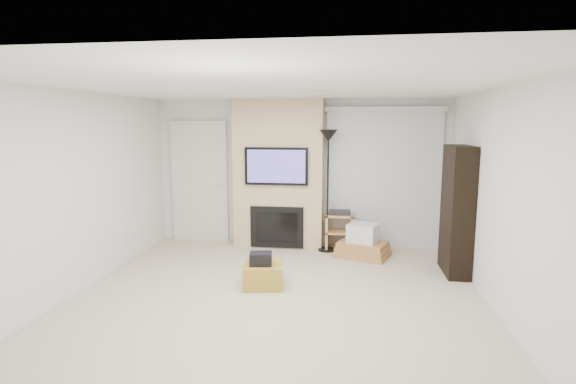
# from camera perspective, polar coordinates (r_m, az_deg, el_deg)

# --- Properties ---
(floor) EXTENTS (5.00, 5.50, 0.00)m
(floor) POSITION_cam_1_polar(r_m,az_deg,el_deg) (5.42, -1.82, -14.06)
(floor) COLOR beige
(floor) RESTS_ON ground
(ceiling) EXTENTS (5.00, 5.50, 0.00)m
(ceiling) POSITION_cam_1_polar(r_m,az_deg,el_deg) (5.01, -1.96, 13.30)
(ceiling) COLOR white
(ceiling) RESTS_ON wall_back
(wall_back) EXTENTS (5.00, 0.00, 2.50)m
(wall_back) POSITION_cam_1_polar(r_m,az_deg,el_deg) (7.77, 1.59, 2.45)
(wall_back) COLOR white
(wall_back) RESTS_ON ground
(wall_front) EXTENTS (5.00, 0.00, 2.50)m
(wall_front) POSITION_cam_1_polar(r_m,az_deg,el_deg) (2.49, -13.01, -11.51)
(wall_front) COLOR white
(wall_front) RESTS_ON ground
(wall_left) EXTENTS (0.00, 5.50, 2.50)m
(wall_left) POSITION_cam_1_polar(r_m,az_deg,el_deg) (6.02, -26.03, -0.28)
(wall_left) COLOR white
(wall_left) RESTS_ON ground
(wall_right) EXTENTS (0.00, 5.50, 2.50)m
(wall_right) POSITION_cam_1_polar(r_m,az_deg,el_deg) (5.26, 26.05, -1.47)
(wall_right) COLOR white
(wall_right) RESTS_ON ground
(hvac_vent) EXTENTS (0.35, 0.18, 0.01)m
(hvac_vent) POSITION_cam_1_polar(r_m,az_deg,el_deg) (5.76, 3.48, 12.67)
(hvac_vent) COLOR silver
(hvac_vent) RESTS_ON ceiling
(ottoman) EXTENTS (0.57, 0.57, 0.30)m
(ottoman) POSITION_cam_1_polar(r_m,az_deg,el_deg) (5.94, -3.14, -10.46)
(ottoman) COLOR #A9852C
(ottoman) RESTS_ON floor
(black_bag) EXTENTS (0.31, 0.26, 0.16)m
(black_bag) POSITION_cam_1_polar(r_m,az_deg,el_deg) (5.83, -3.48, -8.45)
(black_bag) COLOR black
(black_bag) RESTS_ON ottoman
(fireplace_wall) EXTENTS (1.50, 0.47, 2.50)m
(fireplace_wall) POSITION_cam_1_polar(r_m,az_deg,el_deg) (7.61, -1.21, 2.22)
(fireplace_wall) COLOR #D6B987
(fireplace_wall) RESTS_ON floor
(entry_door) EXTENTS (1.02, 0.11, 2.14)m
(entry_door) POSITION_cam_1_polar(r_m,az_deg,el_deg) (8.16, -11.12, 1.21)
(entry_door) COLOR silver
(entry_door) RESTS_ON floor
(vertical_blinds) EXTENTS (1.98, 0.10, 2.37)m
(vertical_blinds) POSITION_cam_1_polar(r_m,az_deg,el_deg) (7.69, 11.98, 2.37)
(vertical_blinds) COLOR silver
(vertical_blinds) RESTS_ON floor
(floor_lamp) EXTENTS (0.30, 0.30, 2.00)m
(floor_lamp) POSITION_cam_1_polar(r_m,az_deg,el_deg) (7.29, 5.12, 4.56)
(floor_lamp) COLOR black
(floor_lamp) RESTS_ON floor
(av_stand) EXTENTS (0.45, 0.38, 0.66)m
(av_stand) POSITION_cam_1_polar(r_m,az_deg,el_deg) (7.58, 6.54, -4.70)
(av_stand) COLOR tan
(av_stand) RESTS_ON floor
(box_stack) EXTENTS (0.95, 0.83, 0.53)m
(box_stack) POSITION_cam_1_polar(r_m,az_deg,el_deg) (7.26, 9.46, -6.55)
(box_stack) COLOR #BA7D49
(box_stack) RESTS_ON floor
(bookshelf) EXTENTS (0.30, 0.80, 1.80)m
(bookshelf) POSITION_cam_1_polar(r_m,az_deg,el_deg) (6.68, 20.66, -2.18)
(bookshelf) COLOR black
(bookshelf) RESTS_ON floor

